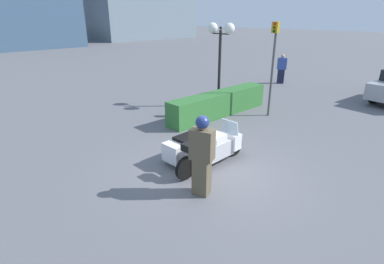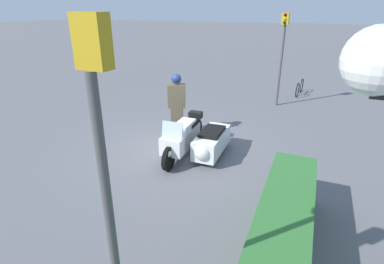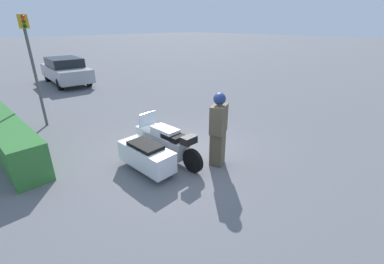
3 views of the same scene
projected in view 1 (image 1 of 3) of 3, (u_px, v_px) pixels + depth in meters
ground_plane at (216, 173)px, 7.74m from camera, size 160.00×160.00×0.00m
police_motorcycle at (202, 146)px, 8.22m from camera, size 2.56×1.29×1.14m
officer_rider at (202, 154)px, 6.51m from camera, size 0.48×0.59×1.87m
hedge_bush_curbside at (219, 104)px, 12.09m from camera, size 4.99×0.77×0.95m
twin_lamp_post at (220, 37)px, 12.42m from camera, size 0.44×1.36×3.54m
traffic_light_near at (273, 57)px, 11.33m from camera, size 0.23×0.27×3.59m
pedestrian_bystander at (281, 69)px, 17.65m from camera, size 0.55×0.55×1.71m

